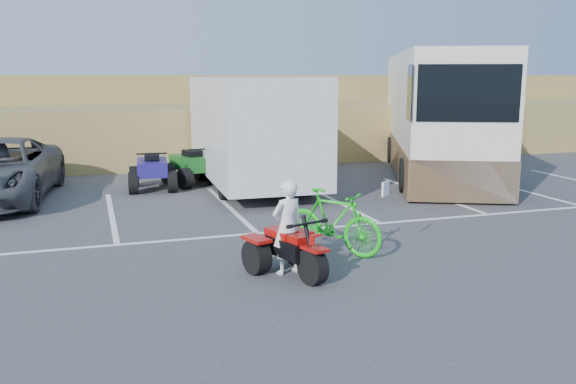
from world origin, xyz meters
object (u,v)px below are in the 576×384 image
object	(u,v)px
green_dirt_bike	(333,222)
cargo_trailer	(252,128)
rider	(287,227)
quad_atv_blue	(153,189)
red_trike_atv	(293,275)
rv_motorhome	(437,122)
quad_atv_green	(193,184)

from	to	relation	value
green_dirt_bike	cargo_trailer	world-z (taller)	cargo_trailer
rider	quad_atv_blue	size ratio (longest dim) A/B	0.89
green_dirt_bike	red_trike_atv	bearing A→B (deg)	-177.21
rider	rv_motorhome	bearing A→B (deg)	-150.46
cargo_trailer	quad_atv_green	size ratio (longest dim) A/B	3.88
rider	green_dirt_bike	distance (m)	1.39
quad_atv_green	quad_atv_blue	bearing A→B (deg)	-175.88
rv_motorhome	quad_atv_green	distance (m)	8.02
rv_motorhome	quad_atv_blue	bearing A→B (deg)	-154.14
red_trike_atv	green_dirt_bike	xyz separation A→B (m)	(1.06, 0.96, 0.57)
green_dirt_bike	cargo_trailer	xyz separation A→B (m)	(0.35, 6.82, 1.08)
green_dirt_bike	rider	bearing A→B (deg)	177.11
rv_motorhome	quad_atv_green	bearing A→B (deg)	-157.27
red_trike_atv	rv_motorhome	size ratio (longest dim) A/B	0.14
red_trike_atv	green_dirt_bike	size ratio (longest dim) A/B	0.77
rider	quad_atv_green	size ratio (longest dim) A/B	0.88
rv_motorhome	quad_atv_blue	xyz separation A→B (m)	(-9.03, -0.28, -1.61)
rider	rv_motorhome	world-z (taller)	rv_motorhome
rider	red_trike_atv	bearing A→B (deg)	90.00
quad_atv_blue	green_dirt_bike	bearing A→B (deg)	-66.56
green_dirt_bike	quad_atv_green	xyz separation A→B (m)	(-1.21, 7.68, -0.57)
red_trike_atv	rv_motorhome	distance (m)	11.55
rider	quad_atv_green	world-z (taller)	rider
green_dirt_bike	rv_motorhome	distance (m)	10.07
red_trike_atv	quad_atv_green	bearing A→B (deg)	73.50
cargo_trailer	rider	bearing A→B (deg)	-98.67
rider	rv_motorhome	xyz separation A→B (m)	(7.74, 8.32, 0.86)
rv_motorhome	cargo_trailer	bearing A→B (deg)	-149.82
rider	quad_atv_green	distance (m)	8.53
red_trike_atv	rider	bearing A→B (deg)	90.00
cargo_trailer	rv_motorhome	distance (m)	6.32
quad_atv_blue	red_trike_atv	bearing A→B (deg)	-75.65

